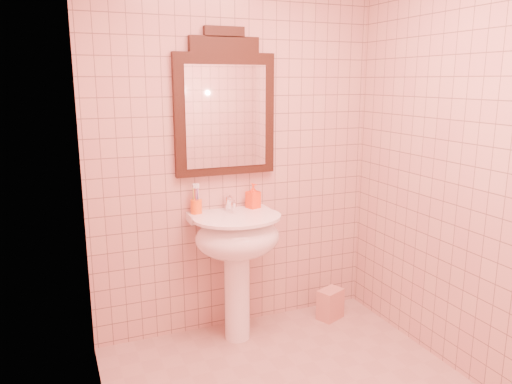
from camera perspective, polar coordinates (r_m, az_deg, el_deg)
name	(u,v)px	position (r m, az deg, el deg)	size (l,w,h in m)	color
back_wall	(236,151)	(3.38, -2.30, 4.69)	(2.00, 0.02, 2.50)	#CDA08F
pedestal_sink	(237,246)	(3.28, -2.18, -6.14)	(0.58, 0.58, 0.86)	white
faucet	(230,203)	(3.33, -3.04, -1.22)	(0.04, 0.16, 0.11)	white
mirror	(225,108)	(3.30, -3.55, 9.54)	(0.68, 0.06, 0.95)	black
toothbrush_cup	(196,206)	(3.29, -6.85, -1.60)	(0.07, 0.07, 0.17)	#FF6115
soap_dispenser	(253,196)	(3.40, -0.33, -0.44)	(0.08, 0.08, 0.17)	#F84214
towel	(330,304)	(3.79, 8.50, -12.54)	(0.18, 0.12, 0.22)	tan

